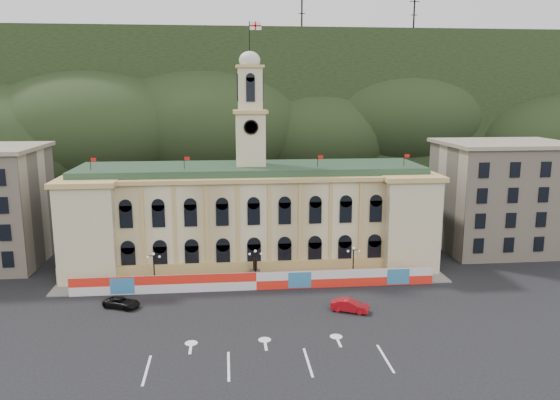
{
  "coord_description": "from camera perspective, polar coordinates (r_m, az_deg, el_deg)",
  "views": [
    {
      "loc": [
        -3.92,
        -56.21,
        26.83
      ],
      "look_at": [
        3.57,
        18.0,
        11.96
      ],
      "focal_mm": 35.0,
      "sensor_mm": 36.0,
      "label": 1
    }
  ],
  "objects": [
    {
      "name": "lamp_right",
      "position": [
        79.03,
        7.67,
        -6.32
      ],
      "size": [
        1.96,
        0.44,
        5.15
      ],
      "color": "black",
      "rests_on": "ground"
    },
    {
      "name": "red_sedan",
      "position": [
        69.35,
        7.32,
        -10.89
      ],
      "size": [
        5.07,
        5.9,
        1.55
      ],
      "primitive_type": "imported",
      "rotation": [
        0.0,
        0.0,
        1.16
      ],
      "color": "#9D0B12",
      "rests_on": "ground"
    },
    {
      "name": "hill_ridge",
      "position": [
        178.4,
        -4.54,
        8.88
      ],
      "size": [
        230.0,
        80.0,
        64.0
      ],
      "color": "black",
      "rests_on": "ground"
    },
    {
      "name": "lamp_left",
      "position": [
        77.63,
        -13.03,
        -6.85
      ],
      "size": [
        1.96,
        0.44,
        5.15
      ],
      "color": "black",
      "rests_on": "ground"
    },
    {
      "name": "statue",
      "position": [
        78.62,
        -2.61,
        -7.78
      ],
      "size": [
        1.4,
        1.4,
        3.72
      ],
      "color": "#595651",
      "rests_on": "ground"
    },
    {
      "name": "city_hall",
      "position": [
        86.06,
        -3.01,
        -1.48
      ],
      "size": [
        56.2,
        17.6,
        37.1
      ],
      "color": "beige",
      "rests_on": "ground"
    },
    {
      "name": "black_suv",
      "position": [
        72.84,
        -16.21,
        -10.26
      ],
      "size": [
        5.58,
        6.28,
        1.31
      ],
      "primitive_type": "imported",
      "rotation": [
        0.0,
        0.0,
        1.17
      ],
      "color": "black",
      "rests_on": "ground"
    },
    {
      "name": "hoarding_fence",
      "position": [
        75.84,
        -2.45,
        -8.45
      ],
      "size": [
        50.0,
        0.44,
        2.5
      ],
      "color": "red",
      "rests_on": "ground"
    },
    {
      "name": "ground",
      "position": [
        62.41,
        -1.65,
        -14.19
      ],
      "size": [
        260.0,
        260.0,
        0.0
      ],
      "primitive_type": "plane",
      "color": "black",
      "rests_on": "ground"
    },
    {
      "name": "lamp_center",
      "position": [
        77.07,
        -2.58,
        -6.69
      ],
      "size": [
        1.96,
        0.44,
        5.15
      ],
      "color": "black",
      "rests_on": "ground"
    },
    {
      "name": "lane_markings",
      "position": [
        57.95,
        -1.28,
        -16.31
      ],
      "size": [
        26.0,
        10.0,
        0.02
      ],
      "primitive_type": null,
      "color": "white",
      "rests_on": "ground"
    },
    {
      "name": "side_building_right",
      "position": [
        100.51,
        22.18,
        0.41
      ],
      "size": [
        21.0,
        17.0,
        18.6
      ],
      "color": "#BCAA91",
      "rests_on": "ground"
    },
    {
      "name": "pavement",
      "position": [
        78.75,
        -2.6,
        -8.6
      ],
      "size": [
        56.0,
        5.5,
        0.16
      ],
      "primitive_type": "cube",
      "color": "slate",
      "rests_on": "ground"
    }
  ]
}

